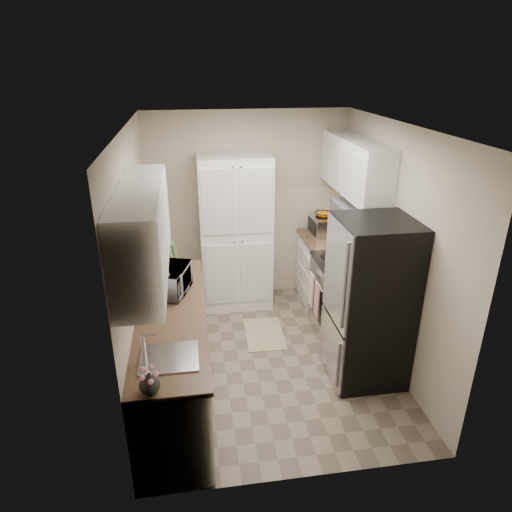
{
  "coord_description": "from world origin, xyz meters",
  "views": [
    {
      "loc": [
        -0.77,
        -4.14,
        3.04
      ],
      "look_at": [
        -0.11,
        0.15,
        1.18
      ],
      "focal_mm": 32.0,
      "sensor_mm": 36.0,
      "label": 1
    }
  ],
  "objects_px": {
    "electric_range": "(344,297)",
    "refrigerator": "(370,302)",
    "microwave": "(170,280)",
    "wine_bottle": "(157,262)",
    "toaster_oven": "(324,226)",
    "pantry_cabinet": "(235,234)"
  },
  "relations": [
    {
      "from": "wine_bottle",
      "to": "pantry_cabinet",
      "type": "bearing_deg",
      "value": 42.82
    },
    {
      "from": "microwave",
      "to": "toaster_oven",
      "type": "distance_m",
      "value": 2.4
    },
    {
      "from": "electric_range",
      "to": "microwave",
      "type": "height_order",
      "value": "microwave"
    },
    {
      "from": "toaster_oven",
      "to": "refrigerator",
      "type": "bearing_deg",
      "value": -93.56
    },
    {
      "from": "electric_range",
      "to": "refrigerator",
      "type": "xyz_separation_m",
      "value": [
        -0.03,
        -0.8,
        0.37
      ]
    },
    {
      "from": "microwave",
      "to": "wine_bottle",
      "type": "height_order",
      "value": "microwave"
    },
    {
      "from": "refrigerator",
      "to": "microwave",
      "type": "xyz_separation_m",
      "value": [
        -1.94,
        0.37,
        0.2
      ]
    },
    {
      "from": "electric_range",
      "to": "refrigerator",
      "type": "relative_size",
      "value": 0.66
    },
    {
      "from": "refrigerator",
      "to": "microwave",
      "type": "height_order",
      "value": "refrigerator"
    },
    {
      "from": "electric_range",
      "to": "microwave",
      "type": "distance_m",
      "value": 2.1
    },
    {
      "from": "electric_range",
      "to": "toaster_oven",
      "type": "height_order",
      "value": "toaster_oven"
    },
    {
      "from": "pantry_cabinet",
      "to": "microwave",
      "type": "relative_size",
      "value": 4.14
    },
    {
      "from": "refrigerator",
      "to": "wine_bottle",
      "type": "bearing_deg",
      "value": 157.68
    },
    {
      "from": "electric_range",
      "to": "wine_bottle",
      "type": "relative_size",
      "value": 4.36
    },
    {
      "from": "pantry_cabinet",
      "to": "wine_bottle",
      "type": "relative_size",
      "value": 7.72
    },
    {
      "from": "wine_bottle",
      "to": "microwave",
      "type": "bearing_deg",
      "value": -73.26
    },
    {
      "from": "pantry_cabinet",
      "to": "wine_bottle",
      "type": "distance_m",
      "value": 1.28
    },
    {
      "from": "wine_bottle",
      "to": "toaster_oven",
      "type": "relative_size",
      "value": 0.62
    },
    {
      "from": "microwave",
      "to": "wine_bottle",
      "type": "bearing_deg",
      "value": 33.65
    },
    {
      "from": "electric_range",
      "to": "wine_bottle",
      "type": "height_order",
      "value": "wine_bottle"
    },
    {
      "from": "toaster_oven",
      "to": "wine_bottle",
      "type": "bearing_deg",
      "value": -159.57
    },
    {
      "from": "electric_range",
      "to": "microwave",
      "type": "bearing_deg",
      "value": -167.77
    }
  ]
}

